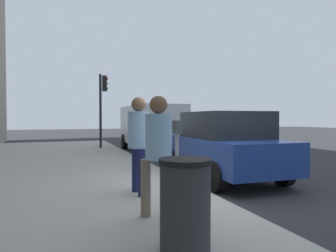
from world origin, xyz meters
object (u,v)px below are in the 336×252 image
Objects in this scene: pedestrian_bystander at (159,146)px; pedestrian_at_meter at (139,136)px; parked_sedan_near at (222,145)px; trash_bin at (185,204)px; traffic_signal at (103,98)px; parked_van_far at (150,125)px; parking_meter at (177,140)px.

pedestrian_at_meter is at bearing 26.00° from pedestrian_bystander.
parked_sedan_near is 4.41× the size of trash_bin.
parked_van_far is at bearing -118.83° from traffic_signal.
pedestrian_bystander is at bearing 148.62° from parking_meter.
pedestrian_at_meter is 1.04× the size of pedestrian_bystander.
pedestrian_bystander is 0.40× the size of parked_sedan_near.
parked_van_far is 2.73m from traffic_signal.
parked_sedan_near is at bearing -165.17° from traffic_signal.
parked_van_far is at bearing 12.64° from pedestrian_bystander.
trash_bin is at bearing 145.31° from parked_sedan_near.
parked_sedan_near is at bearing -34.69° from trash_bin.
parking_meter is 0.77m from pedestrian_at_meter.
parked_van_far reaches higher than trash_bin.
parked_van_far reaches higher than pedestrian_at_meter.
trash_bin is (-2.52, 0.90, -0.51)m from parking_meter.
pedestrian_bystander is (-1.41, 0.06, -0.06)m from pedestrian_at_meter.
parking_meter is 0.39× the size of traffic_signal.
parked_van_far is at bearing -14.64° from trash_bin.
pedestrian_bystander is at bearing -3.57° from trash_bin.
traffic_signal is (9.41, -0.60, 1.32)m from pedestrian_at_meter.
traffic_signal is (9.47, 0.16, 1.41)m from parking_meter.
pedestrian_bystander reaches higher than trash_bin.
pedestrian_at_meter reaches higher than parked_sedan_near.
pedestrian_at_meter is 1.41m from pedestrian_bystander.
trash_bin is (-10.83, 2.83, -0.60)m from parked_van_far.
pedestrian_bystander is 0.34× the size of parked_van_far.
parking_meter is 1.40× the size of trash_bin.
traffic_signal is at bearing 61.17° from parked_van_far.
pedestrian_bystander is at bearing -95.73° from pedestrian_at_meter.
parked_sedan_near is at bearing -14.74° from pedestrian_bystander.
pedestrian_at_meter is 0.35× the size of parked_van_far.
traffic_signal reaches higher than pedestrian_at_meter.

